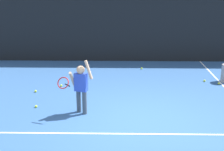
{
  "coord_description": "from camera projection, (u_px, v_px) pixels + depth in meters",
  "views": [
    {
      "loc": [
        -0.59,
        -6.64,
        3.22
      ],
      "look_at": [
        -0.74,
        0.82,
        0.85
      ],
      "focal_mm": 50.25,
      "sensor_mm": 36.0,
      "label": 1
    }
  ],
  "objects": [
    {
      "name": "ground_plane",
      "position": [
        143.0,
        121.0,
        7.29
      ],
      "size": [
        20.0,
        20.0,
        0.0
      ],
      "primitive_type": "plane",
      "color": "#335B93"
    },
    {
      "name": "court_line_baseline",
      "position": [
        145.0,
        134.0,
        6.7
      ],
      "size": [
        9.0,
        0.05,
        0.0
      ],
      "primitive_type": "cube",
      "color": "white",
      "rests_on": "ground"
    },
    {
      "name": "back_fence_windscreen",
      "position": [
        133.0,
        23.0,
        12.03
      ],
      "size": [
        11.99,
        0.08,
        2.99
      ],
      "primitive_type": "cube",
      "color": "black",
      "rests_on": "ground"
    },
    {
      "name": "fence_post_1",
      "position": [
        58.0,
        21.0,
        12.11
      ],
      "size": [
        0.09,
        0.09,
        3.14
      ],
      "primitive_type": "cylinder",
      "color": "slate",
      "rests_on": "ground"
    },
    {
      "name": "fence_post_2",
      "position": [
        133.0,
        21.0,
        12.06
      ],
      "size": [
        0.09,
        0.09,
        3.14
      ],
      "primitive_type": "cylinder",
      "color": "slate",
      "rests_on": "ground"
    },
    {
      "name": "fence_post_3",
      "position": [
        210.0,
        21.0,
        12.01
      ],
      "size": [
        0.09,
        0.09,
        3.14
      ],
      "primitive_type": "cylinder",
      "color": "slate",
      "rests_on": "ground"
    },
    {
      "name": "tennis_player",
      "position": [
        80.0,
        85.0,
        7.51
      ],
      "size": [
        0.83,
        0.57,
        1.35
      ],
      "rotation": [
        0.0,
        0.0,
        -0.29
      ],
      "color": "#3F4C59",
      "rests_on": "ground"
    },
    {
      "name": "tennis_ball_0",
      "position": [
        36.0,
        106.0,
        8.03
      ],
      "size": [
        0.07,
        0.07,
        0.07
      ],
      "primitive_type": "sphere",
      "color": "#CCE033",
      "rests_on": "ground"
    },
    {
      "name": "tennis_ball_1",
      "position": [
        204.0,
        81.0,
        10.0
      ],
      "size": [
        0.07,
        0.07,
        0.07
      ],
      "primitive_type": "sphere",
      "color": "#CCE033",
      "rests_on": "ground"
    },
    {
      "name": "tennis_ball_3",
      "position": [
        219.0,
        83.0,
        9.75
      ],
      "size": [
        0.07,
        0.07,
        0.07
      ],
      "primitive_type": "sphere",
      "color": "#CCE033",
      "rests_on": "ground"
    },
    {
      "name": "tennis_ball_4",
      "position": [
        36.0,
        91.0,
        9.09
      ],
      "size": [
        0.07,
        0.07,
        0.07
      ],
      "primitive_type": "sphere",
      "color": "#CCE033",
      "rests_on": "ground"
    },
    {
      "name": "tennis_ball_5",
      "position": [
        142.0,
        68.0,
        11.34
      ],
      "size": [
        0.07,
        0.07,
        0.07
      ],
      "primitive_type": "sphere",
      "color": "#CCE033",
      "rests_on": "ground"
    },
    {
      "name": "tennis_ball_6",
      "position": [
        61.0,
        86.0,
        9.56
      ],
      "size": [
        0.07,
        0.07,
        0.07
      ],
      "primitive_type": "sphere",
      "color": "#CCE033",
      "rests_on": "ground"
    }
  ]
}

